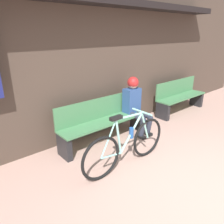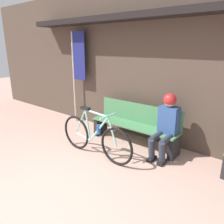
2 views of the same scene
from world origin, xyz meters
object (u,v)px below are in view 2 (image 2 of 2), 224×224
bicycle (95,137)px  person_seated (167,122)px  park_bench_near (135,125)px  banner_pole (77,65)px

bicycle → person_seated: size_ratio=1.42×
park_bench_near → banner_pole: 2.21m
person_seated → banner_pole: 2.78m
park_bench_near → bicycle: size_ratio=1.13×
person_seated → banner_pole: (-2.63, 0.33, 0.82)m
banner_pole → park_bench_near: bearing=-6.5°
bicycle → banner_pole: bearing=145.4°
bicycle → banner_pole: banner_pole is taller
bicycle → person_seated: person_seated is taller
park_bench_near → bicycle: bicycle is taller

